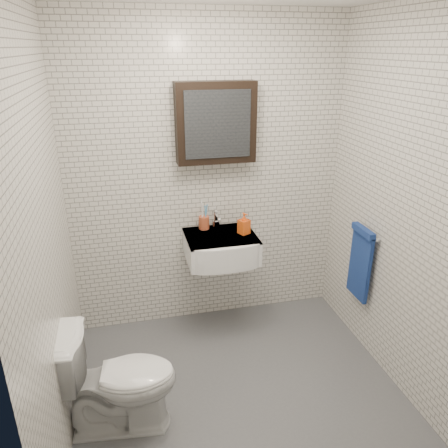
{
  "coord_description": "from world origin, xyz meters",
  "views": [
    {
      "loc": [
        -0.66,
        -2.29,
        2.23
      ],
      "look_at": [
        -0.0,
        0.45,
        1.08
      ],
      "focal_mm": 35.0,
      "sensor_mm": 36.0,
      "label": 1
    }
  ],
  "objects": [
    {
      "name": "toothbrush_cup",
      "position": [
        -0.05,
        0.94,
        0.91
      ],
      "size": [
        0.09,
        0.09,
        0.23
      ],
      "rotation": [
        0.0,
        0.0,
        0.08
      ],
      "color": "#AB492A",
      "rests_on": "washbasin"
    },
    {
      "name": "faucet",
      "position": [
        0.05,
        0.93,
        0.92
      ],
      "size": [
        0.06,
        0.2,
        0.15
      ],
      "color": "silver",
      "rests_on": "washbasin"
    },
    {
      "name": "toilet",
      "position": [
        -0.8,
        -0.1,
        0.36
      ],
      "size": [
        0.74,
        0.48,
        0.72
      ],
      "primitive_type": "imported",
      "rotation": [
        0.0,
        0.0,
        1.46
      ],
      "color": "white",
      "rests_on": "ground"
    },
    {
      "name": "room_shell",
      "position": [
        0.0,
        0.0,
        1.47
      ],
      "size": [
        2.22,
        2.02,
        2.51
      ],
      "color": "silver",
      "rests_on": "ground"
    },
    {
      "name": "washbasin",
      "position": [
        0.05,
        0.73,
        0.76
      ],
      "size": [
        0.55,
        0.5,
        0.2
      ],
      "color": "white",
      "rests_on": "room_shell"
    },
    {
      "name": "ground",
      "position": [
        0.0,
        0.0,
        0.01
      ],
      "size": [
        2.2,
        2.0,
        0.01
      ],
      "primitive_type": "cube",
      "color": "#53555C",
      "rests_on": "ground"
    },
    {
      "name": "mirror_cabinet",
      "position": [
        0.05,
        0.93,
        1.7
      ],
      "size": [
        0.6,
        0.15,
        0.6
      ],
      "color": "black",
      "rests_on": "room_shell"
    },
    {
      "name": "soap_bottle",
      "position": [
        0.24,
        0.77,
        0.94
      ],
      "size": [
        0.11,
        0.11,
        0.17
      ],
      "primitive_type": "imported",
      "rotation": [
        0.0,
        0.0,
        0.48
      ],
      "color": "orange",
      "rests_on": "washbasin"
    },
    {
      "name": "towel_rail",
      "position": [
        1.04,
        0.35,
        0.72
      ],
      "size": [
        0.09,
        0.3,
        0.58
      ],
      "color": "silver",
      "rests_on": "room_shell"
    }
  ]
}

